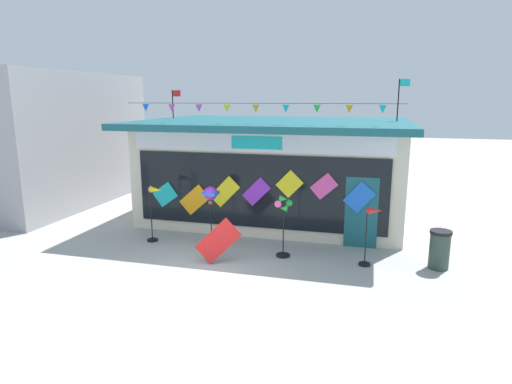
{
  "coord_description": "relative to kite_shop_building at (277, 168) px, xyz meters",
  "views": [
    {
      "loc": [
        3.91,
        -9.05,
        4.11
      ],
      "look_at": [
        0.84,
        2.43,
        1.54
      ],
      "focal_mm": 30.54,
      "sensor_mm": 36.0,
      "label": 1
    }
  ],
  "objects": [
    {
      "name": "ground_plane",
      "position": [
        -0.72,
        -5.7,
        -1.72
      ],
      "size": [
        80.0,
        80.0,
        0.0
      ],
      "primitive_type": "plane",
      "color": "#ADAAA5"
    },
    {
      "name": "display_kite_on_ground",
      "position": [
        -0.44,
        -4.87,
        -1.14
      ],
      "size": [
        1.16,
        0.37,
        1.16
      ],
      "primitive_type": "cube",
      "rotation": [
        -0.31,
        0.79,
        0.0
      ],
      "color": "red",
      "rests_on": "ground_plane"
    },
    {
      "name": "neighbour_building",
      "position": [
        -9.71,
        -0.29,
        0.81
      ],
      "size": [
        5.36,
        7.65,
        5.06
      ],
      "primitive_type": "cube",
      "color": "#99999E",
      "rests_on": "ground_plane"
    },
    {
      "name": "wind_spinner_far_left",
      "position": [
        -2.79,
        -3.75,
        -0.64
      ],
      "size": [
        0.55,
        0.31,
        1.64
      ],
      "color": "black",
      "rests_on": "ground_plane"
    },
    {
      "name": "wind_spinner_center_right",
      "position": [
        3.27,
        -4.1,
        -0.73
      ],
      "size": [
        0.52,
        0.29,
        1.52
      ],
      "color": "black",
      "rests_on": "ground_plane"
    },
    {
      "name": "kite_shop_building",
      "position": [
        0.0,
        0.0,
        0.0
      ],
      "size": [
        8.73,
        6.53,
        4.71
      ],
      "color": "beige",
      "rests_on": "ground_plane"
    },
    {
      "name": "trash_bin",
      "position": [
        4.92,
        -3.83,
        -1.23
      ],
      "size": [
        0.52,
        0.52,
        0.97
      ],
      "color": "#2D4238",
      "rests_on": "ground_plane"
    },
    {
      "name": "wind_spinner_center_left",
      "position": [
        1.06,
        -4.04,
        -0.62
      ],
      "size": [
        0.43,
        0.37,
        1.67
      ],
      "color": "black",
      "rests_on": "ground_plane"
    },
    {
      "name": "wind_spinner_left",
      "position": [
        -1.05,
        -3.78,
        -0.29
      ],
      "size": [
        0.39,
        0.39,
        1.74
      ],
      "color": "black",
      "rests_on": "ground_plane"
    }
  ]
}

